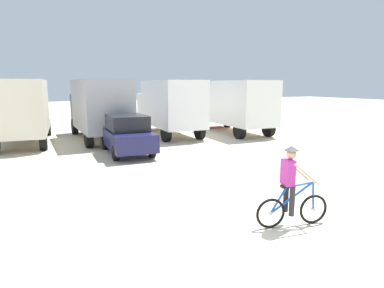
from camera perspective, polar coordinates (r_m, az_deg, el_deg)
The scene contains 7 objects.
ground_plane at distance 7.74m, azimuth 12.70°, elevation -13.60°, with size 120.00×120.00×0.00m, color beige.
box_truck_cream_rv at distance 19.42m, azimuth -27.41°, elevation 5.51°, with size 2.78×6.88×3.35m.
box_truck_grey_hauler at distance 19.33m, azimuth -15.88°, elevation 6.25°, with size 2.63×6.84×3.35m.
box_truck_avon_van at distance 20.35m, azimuth -3.99°, elevation 6.80°, with size 2.48×6.79×3.35m.
box_truck_white_box at distance 21.47m, azimuth 7.47°, elevation 6.92°, with size 2.50×6.79×3.35m.
sedan_parked at distance 15.16m, azimuth -11.23°, elevation 1.67°, with size 1.84×4.23×1.76m.
cyclist_orange_shirt at distance 7.54m, azimuth 16.84°, elevation -7.59°, with size 1.71×0.56×1.82m.
Camera 1 is at (-4.39, -5.57, 3.10)m, focal length 30.70 mm.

